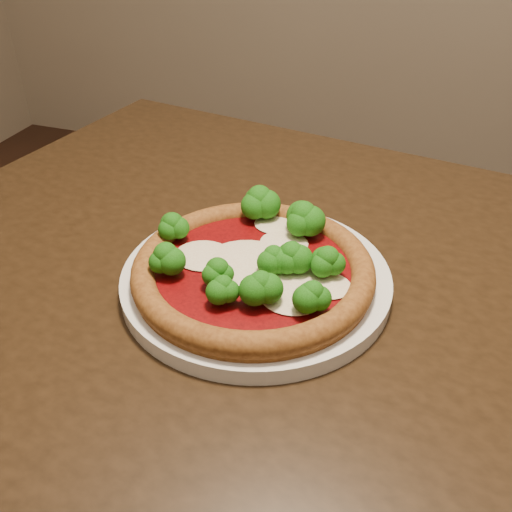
% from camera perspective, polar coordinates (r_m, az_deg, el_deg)
% --- Properties ---
extents(dining_table, '(1.20, 0.98, 0.75)m').
position_cam_1_polar(dining_table, '(0.70, 4.42, -10.35)').
color(dining_table, black).
rests_on(dining_table, floor).
extents(plate, '(0.30, 0.30, 0.02)m').
position_cam_1_polar(plate, '(0.63, -0.00, -2.31)').
color(plate, silver).
rests_on(plate, dining_table).
extents(pizza, '(0.26, 0.26, 0.06)m').
position_cam_1_polar(pizza, '(0.61, -0.09, -0.88)').
color(pizza, brown).
rests_on(pizza, plate).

